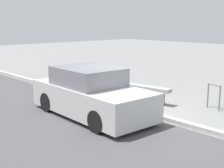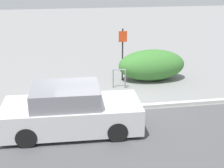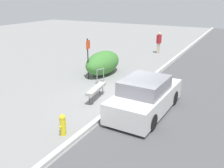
% 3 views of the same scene
% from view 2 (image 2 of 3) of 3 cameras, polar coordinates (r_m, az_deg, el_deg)
% --- Properties ---
extents(ground_plane, '(60.00, 60.00, 0.00)m').
position_cam_2_polar(ground_plane, '(10.96, -3.67, -5.03)').
color(ground_plane, gray).
extents(curb, '(60.00, 0.20, 0.13)m').
position_cam_2_polar(curb, '(10.94, -3.68, -4.72)').
color(curb, '#B7B7B2').
rests_on(curb, ground_plane).
extents(bench, '(1.70, 0.57, 0.58)m').
position_cam_2_polar(bench, '(11.80, -7.18, -0.56)').
color(bench, '#515156').
rests_on(bench, ground_plane).
extents(bike_rack, '(0.55, 0.19, 0.83)m').
position_cam_2_polar(bike_rack, '(12.88, 1.33, 1.38)').
color(bike_rack, gray).
rests_on(bike_rack, ground_plane).
extents(sign_post, '(0.36, 0.08, 2.30)m').
position_cam_2_polar(sign_post, '(13.59, 1.95, 6.28)').
color(sign_post, black).
rests_on(sign_post, ground_plane).
extents(shrub_hedge, '(2.96, 1.51, 1.37)m').
position_cam_2_polar(shrub_hedge, '(13.90, 7.26, 3.45)').
color(shrub_hedge, '#3D7A33').
rests_on(shrub_hedge, ground_plane).
extents(parked_car_near, '(4.18, 1.87, 1.46)m').
position_cam_2_polar(parked_car_near, '(9.51, -7.56, -4.95)').
color(parked_car_near, black).
rests_on(parked_car_near, ground_plane).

